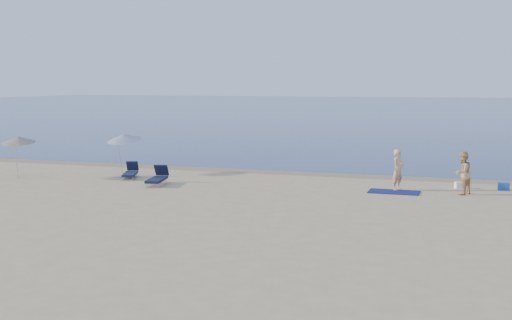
{
  "coord_description": "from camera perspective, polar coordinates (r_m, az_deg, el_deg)",
  "views": [
    {
      "loc": [
        5.47,
        -10.64,
        4.42
      ],
      "look_at": [
        -3.23,
        16.0,
        1.0
      ],
      "focal_mm": 45.0,
      "sensor_mm": 36.0,
      "label": 1
    }
  ],
  "objects": [
    {
      "name": "ground",
      "position": [
        12.76,
        -8.81,
        -13.4
      ],
      "size": [
        160.0,
        160.0,
        0.0
      ],
      "primitive_type": "plane",
      "color": "tan",
      "rests_on": "ground"
    },
    {
      "name": "sea",
      "position": [
        110.86,
        15.29,
        4.43
      ],
      "size": [
        240.0,
        160.0,
        0.01
      ],
      "primitive_type": "cube",
      "color": "#0D2251",
      "rests_on": "ground"
    },
    {
      "name": "wet_sand_strip",
      "position": [
        30.85,
        7.68,
        -1.34
      ],
      "size": [
        240.0,
        1.6,
        0.0
      ],
      "primitive_type": "cube",
      "color": "#847254",
      "rests_on": "ground"
    },
    {
      "name": "person_left",
      "position": [
        26.83,
        12.51,
        -0.87
      ],
      "size": [
        0.63,
        0.73,
        1.69
      ],
      "primitive_type": "imported",
      "rotation": [
        0.0,
        0.0,
        1.13
      ],
      "color": "#DFA17D",
      "rests_on": "ground"
    },
    {
      "name": "person_right",
      "position": [
        26.48,
        17.87,
        -1.12
      ],
      "size": [
        0.98,
        1.04,
        1.71
      ],
      "primitive_type": "imported",
      "rotation": [
        0.0,
        0.0,
        -2.1
      ],
      "color": "tan",
      "rests_on": "ground"
    },
    {
      "name": "beach_towel",
      "position": [
        26.43,
        12.16,
        -2.79
      ],
      "size": [
        2.01,
        1.12,
        0.03
      ],
      "primitive_type": "cube",
      "rotation": [
        0.0,
        0.0,
        -0.0
      ],
      "color": "#0F154E",
      "rests_on": "ground"
    },
    {
      "name": "white_bag",
      "position": [
        28.04,
        17.6,
        -2.16
      ],
      "size": [
        0.4,
        0.37,
        0.27
      ],
      "primitive_type": "cube",
      "rotation": [
        0.0,
        0.0,
        0.38
      ],
      "color": "white",
      "rests_on": "ground"
    },
    {
      "name": "blue_cooler",
      "position": [
        28.23,
        21.14,
        -2.19
      ],
      "size": [
        0.47,
        0.35,
        0.32
      ],
      "primitive_type": "cube",
      "rotation": [
        0.0,
        0.0,
        0.06
      ],
      "color": "#1D4AA1",
      "rests_on": "ground"
    },
    {
      "name": "umbrella_near",
      "position": [
        31.5,
        -11.68,
        2.0
      ],
      "size": [
        1.84,
        1.86,
        2.12
      ],
      "rotation": [
        0.0,
        0.0,
        -0.16
      ],
      "color": "silver",
      "rests_on": "ground"
    },
    {
      "name": "umbrella_far",
      "position": [
        31.56,
        -20.36,
        1.71
      ],
      "size": [
        1.81,
        1.82,
        2.05
      ],
      "rotation": [
        0.0,
        0.0,
        0.21
      ],
      "color": "silver",
      "rests_on": "ground"
    },
    {
      "name": "lounger_left",
      "position": [
        30.18,
        -11.09,
        -1.09
      ],
      "size": [
        1.08,
        1.74,
        0.73
      ],
      "rotation": [
        0.0,
        0.0,
        0.35
      ],
      "color": "#161E3C",
      "rests_on": "ground"
    },
    {
      "name": "lounger_right",
      "position": [
        28.06,
        -8.75,
        -1.58
      ],
      "size": [
        0.94,
        1.9,
        0.8
      ],
      "rotation": [
        0.0,
        0.0,
        0.19
      ],
      "color": "#131735",
      "rests_on": "ground"
    }
  ]
}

